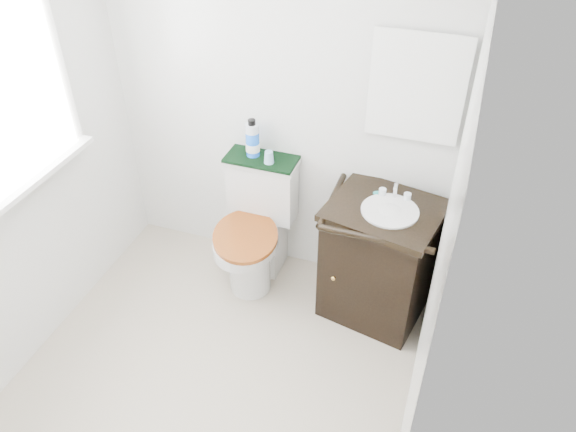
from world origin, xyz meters
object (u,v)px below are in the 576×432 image
Objects in this scene: trash_bin at (256,267)px; mouthwash_bottle at (252,139)px; cup at (269,157)px; toilet at (257,231)px; vanity at (379,258)px.

trash_bin is 1.11× the size of mouthwash_bottle.
mouthwash_bottle reaches higher than cup.
mouthwash_bottle reaches higher than toilet.
vanity is 11.44× the size of cup.
mouthwash_bottle reaches higher than trash_bin.
trash_bin is at bearing -103.21° from cup.
mouthwash_bottle is at bearing 113.40° from toilet.
toilet is 0.55m from cup.
toilet is 0.64m from mouthwash_bottle.
vanity is 3.69× the size of mouthwash_bottle.
vanity is at bearing -4.15° from toilet.
trash_bin is 0.89m from mouthwash_bottle.
toilet is 0.84m from vanity.
vanity is at bearing 2.53° from trash_bin.
mouthwash_bottle is 0.16m from cup.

